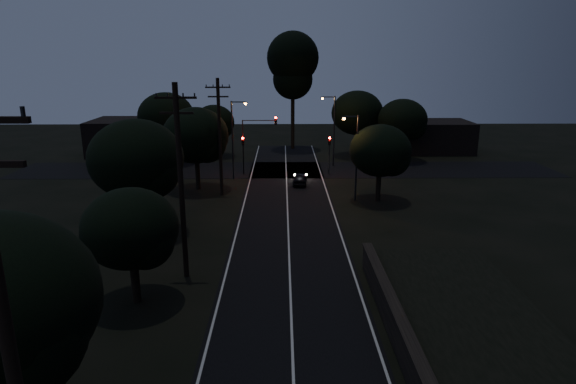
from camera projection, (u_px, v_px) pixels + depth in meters
name	position (u px, v px, depth m)	size (l,w,h in m)	color
road_surface	(287.00, 197.00, 43.51)	(60.00, 70.00, 0.03)	black
utility_pole_near	(11.00, 362.00, 9.88)	(2.20, 0.30, 12.00)	black
utility_pole_mid	(181.00, 180.00, 26.37)	(2.20, 0.30, 11.00)	black
utility_pole_far	(220.00, 136.00, 42.80)	(2.20, 0.30, 10.50)	black
tree_left_b	(133.00, 231.00, 23.86)	(4.78, 4.78, 6.08)	black
tree_left_c	(139.00, 161.00, 33.05)	(6.51, 6.51, 8.23)	black
tree_left_d	(198.00, 137.00, 44.69)	(6.15, 6.15, 7.80)	black
tree_far_nw	(215.00, 123.00, 60.34)	(5.11, 5.11, 6.48)	black
tree_far_w	(168.00, 118.00, 56.08)	(6.51, 6.51, 8.31)	black
tree_far_ne	(359.00, 114.00, 60.21)	(6.49, 6.49, 8.21)	black
tree_far_e	(404.00, 121.00, 57.52)	(5.86, 5.86, 7.44)	black
tree_right_a	(382.00, 152.00, 41.23)	(5.30, 5.30, 6.73)	black
tall_pine	(293.00, 65.00, 63.45)	(6.83, 6.83, 15.53)	black
building_left	(133.00, 136.00, 62.78)	(10.00, 8.00, 4.40)	black
building_right	(435.00, 136.00, 64.24)	(9.00, 7.00, 4.00)	black
signal_left	(243.00, 148.00, 51.22)	(0.28, 0.35, 4.10)	black
signal_right	(329.00, 148.00, 51.32)	(0.28, 0.35, 4.10)	black
signal_mast	(259.00, 134.00, 50.83)	(3.70, 0.35, 6.25)	black
streetlight_a	(234.00, 135.00, 48.81)	(1.66, 0.26, 8.00)	black
streetlight_b	(333.00, 126.00, 54.70)	(1.66, 0.26, 8.00)	black
streetlight_c	(355.00, 152.00, 41.31)	(1.46, 0.26, 7.50)	black
car	(300.00, 179.00, 47.74)	(1.36, 3.38, 1.15)	black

